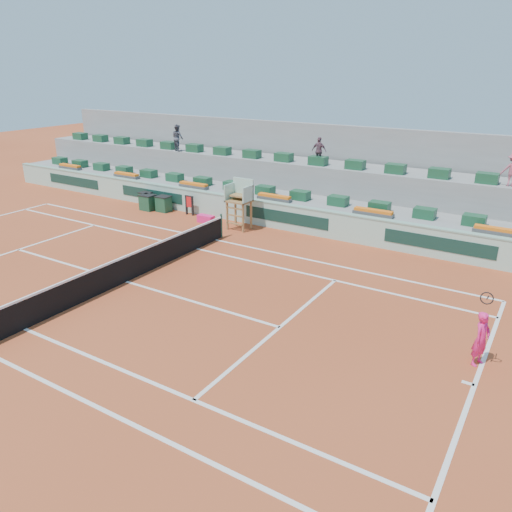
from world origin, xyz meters
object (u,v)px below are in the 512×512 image
object	(u,v)px
player_bag	(206,219)
umpire_chair	(240,197)
tennis_player	(481,338)
drink_cooler_a	(164,204)

from	to	relation	value
player_bag	umpire_chair	size ratio (longest dim) A/B	0.36
tennis_player	umpire_chair	bearing A→B (deg)	151.25
umpire_chair	tennis_player	distance (m)	13.44
player_bag	tennis_player	bearing A→B (deg)	-24.74
drink_cooler_a	umpire_chair	bearing A→B (deg)	-3.80
umpire_chair	drink_cooler_a	size ratio (longest dim) A/B	2.86
umpire_chair	drink_cooler_a	world-z (taller)	umpire_chair
player_bag	drink_cooler_a	world-z (taller)	drink_cooler_a
drink_cooler_a	player_bag	bearing A→B (deg)	-8.19
player_bag	drink_cooler_a	bearing A→B (deg)	171.81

